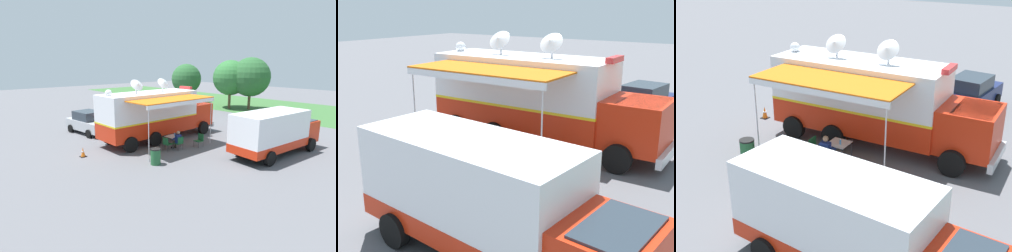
% 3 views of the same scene
% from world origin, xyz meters
% --- Properties ---
extents(ground_plane, '(100.00, 100.00, 0.00)m').
position_xyz_m(ground_plane, '(0.00, 0.00, 0.00)').
color(ground_plane, '#5B5B60').
extents(lot_stripe, '(0.25, 4.80, 0.01)m').
position_xyz_m(lot_stripe, '(-2.93, 1.51, 0.00)').
color(lot_stripe, silver).
rests_on(lot_stripe, ground).
extents(command_truck, '(5.05, 9.55, 4.53)m').
position_xyz_m(command_truck, '(0.01, 0.75, 1.95)').
color(command_truck, red).
rests_on(command_truck, ground).
extents(folding_table, '(0.82, 0.82, 0.73)m').
position_xyz_m(folding_table, '(2.15, 0.31, 0.67)').
color(folding_table, silver).
rests_on(folding_table, ground).
extents(water_bottle, '(0.07, 0.07, 0.22)m').
position_xyz_m(water_bottle, '(2.22, 0.43, 0.83)').
color(water_bottle, '#4C99D8').
rests_on(water_bottle, folding_table).
extents(folding_chair_at_table, '(0.49, 0.49, 0.87)m').
position_xyz_m(folding_chair_at_table, '(2.95, 0.17, 0.51)').
color(folding_chair_at_table, '#19562D').
rests_on(folding_chair_at_table, ground).
extents(folding_chair_beside_table, '(0.49, 0.49, 0.87)m').
position_xyz_m(folding_chair_beside_table, '(2.54, -0.54, 0.51)').
color(folding_chair_beside_table, '#19562D').
rests_on(folding_chair_beside_table, ground).
extents(folding_chair_spare_by_truck, '(0.49, 0.49, 0.87)m').
position_xyz_m(folding_chair_spare_by_truck, '(3.34, 1.67, 0.51)').
color(folding_chair_spare_by_truck, '#19562D').
rests_on(folding_chair_spare_by_truck, ground).
extents(seated_responder, '(0.67, 0.56, 1.25)m').
position_xyz_m(seated_responder, '(2.76, 0.17, 0.65)').
color(seated_responder, navy).
rests_on(seated_responder, ground).
extents(trash_bin, '(0.57, 0.57, 0.91)m').
position_xyz_m(trash_bin, '(4.05, -2.67, 0.46)').
color(trash_bin, '#235B33').
rests_on(trash_bin, ground).
extents(traffic_cone, '(0.36, 0.36, 0.58)m').
position_xyz_m(traffic_cone, '(0.18, -5.14, 0.28)').
color(traffic_cone, black).
rests_on(traffic_cone, ground).
extents(support_truck, '(2.74, 6.94, 2.70)m').
position_xyz_m(support_truck, '(7.43, 3.93, 1.39)').
color(support_truck, white).
rests_on(support_truck, ground).
extents(car_behind_truck, '(4.38, 2.39, 1.76)m').
position_xyz_m(car_behind_truck, '(-5.07, -2.19, 0.88)').
color(car_behind_truck, '#B2B5BA').
rests_on(car_behind_truck, ground).
extents(car_far_corner, '(4.36, 2.34, 1.76)m').
position_xyz_m(car_far_corner, '(-6.24, 3.04, 0.88)').
color(car_far_corner, navy).
rests_on(car_far_corner, ground).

